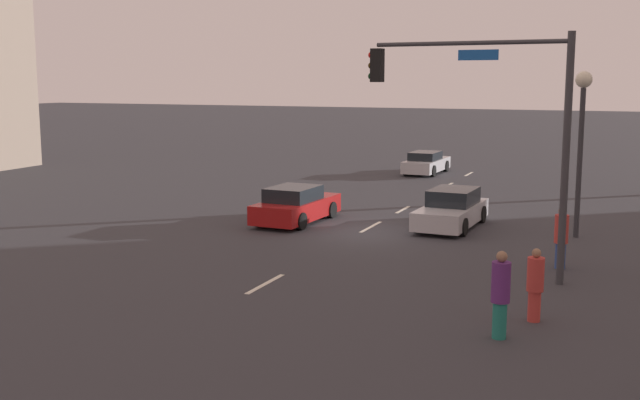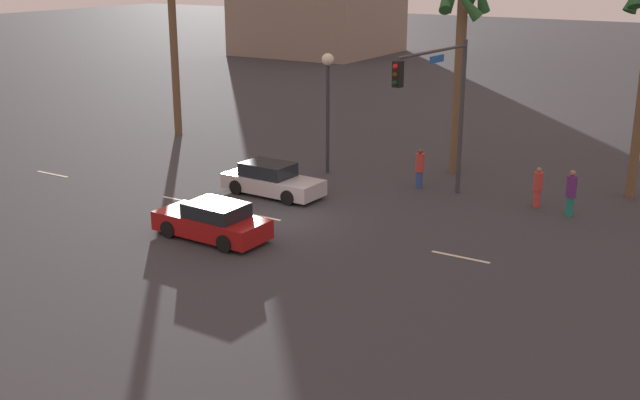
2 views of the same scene
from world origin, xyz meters
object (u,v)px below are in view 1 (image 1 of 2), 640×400
streetlamp (582,121)px  pedestrian_1 (561,237)px  car_0 (426,163)px  car_1 (452,210)px  pedestrian_0 (500,293)px  car_2 (296,205)px  traffic_signal (496,113)px  pedestrian_2 (535,284)px

streetlamp → pedestrian_1: streetlamp is taller
car_0 → pedestrian_1: (20.27, 9.39, 0.34)m
car_1 → pedestrian_0: 12.35m
car_0 → pedestrian_1: bearing=24.9°
car_1 → car_2: (1.34, -5.68, 0.00)m
car_0 → streetlamp: (15.46, 9.45, 3.41)m
car_0 → car_2: (16.64, -0.62, 0.05)m
pedestrian_1 → car_2: bearing=-110.0°
streetlamp → pedestrian_0: 11.99m
car_0 → traffic_signal: 23.51m
traffic_signal → pedestrian_1: size_ratio=3.69×
pedestrian_0 → pedestrian_1: 6.80m
car_0 → traffic_signal: (21.87, 7.70, 3.91)m
pedestrian_0 → pedestrian_1: size_ratio=1.05×
car_1 → car_2: 5.83m
car_1 → streetlamp: bearing=87.9°
pedestrian_0 → car_0: bearing=-161.9°
pedestrian_0 → pedestrian_1: (-6.78, 0.56, -0.05)m
car_0 → pedestrian_0: pedestrian_0 is taller
car_1 → pedestrian_0: pedestrian_0 is taller
streetlamp → pedestrian_2: streetlamp is taller
pedestrian_0 → pedestrian_1: pedestrian_0 is taller
car_0 → pedestrian_0: size_ratio=2.34×
streetlamp → pedestrian_0: streetlamp is taller
car_2 → streetlamp: size_ratio=0.78×
traffic_signal → pedestrian_2: (3.71, 1.66, -3.63)m
car_1 → pedestrian_0: (11.75, 3.78, 0.35)m
streetlamp → pedestrian_2: (10.12, -0.09, -3.13)m
car_0 → streetlamp: size_ratio=0.78×
traffic_signal → pedestrian_1: bearing=133.3°
traffic_signal → streetlamp: bearing=164.7°
pedestrian_0 → pedestrian_2: bearing=160.5°
car_0 → traffic_signal: size_ratio=0.67×
pedestrian_2 → car_0: bearing=-159.9°
pedestrian_1 → car_0: bearing=-155.1°
pedestrian_2 → traffic_signal: bearing=-155.9°
car_2 → traffic_signal: traffic_signal is taller
traffic_signal → pedestrian_0: bearing=12.4°
traffic_signal → pedestrian_1: traffic_signal is taller
car_1 → traffic_signal: 8.07m
traffic_signal → pedestrian_0: traffic_signal is taller
traffic_signal → car_0: bearing=-160.6°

